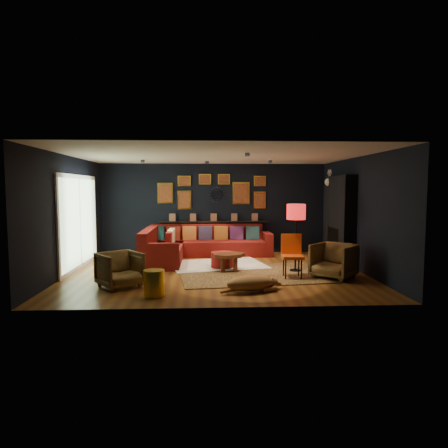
{
  "coord_description": "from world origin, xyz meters",
  "views": [
    {
      "loc": [
        -0.27,
        -8.9,
        1.87
      ],
      "look_at": [
        0.18,
        0.3,
        1.06
      ],
      "focal_mm": 32.0,
      "sensor_mm": 36.0,
      "label": 1
    }
  ],
  "objects_px": {
    "armchair_right": "(334,259)",
    "gold_stool": "(154,283)",
    "floor_lamp": "(296,215)",
    "dog": "(251,280)",
    "orange_chair": "(292,252)",
    "sectional": "(192,246)",
    "coffee_table": "(229,257)",
    "pouf": "(222,260)",
    "armchair_left": "(120,268)"
  },
  "relations": [
    {
      "from": "pouf",
      "to": "armchair_right",
      "type": "distance_m",
      "value": 2.57
    },
    {
      "from": "coffee_table",
      "to": "pouf",
      "type": "bearing_deg",
      "value": 107.11
    },
    {
      "from": "dog",
      "to": "coffee_table",
      "type": "bearing_deg",
      "value": 83.34
    },
    {
      "from": "gold_stool",
      "to": "coffee_table",
      "type": "bearing_deg",
      "value": 54.33
    },
    {
      "from": "armchair_right",
      "to": "floor_lamp",
      "type": "relative_size",
      "value": 0.53
    },
    {
      "from": "armchair_left",
      "to": "sectional",
      "type": "bearing_deg",
      "value": 30.88
    },
    {
      "from": "armchair_right",
      "to": "gold_stool",
      "type": "xyz_separation_m",
      "value": [
        -3.59,
        -1.23,
        -0.17
      ]
    },
    {
      "from": "sectional",
      "to": "gold_stool",
      "type": "relative_size",
      "value": 7.42
    },
    {
      "from": "sectional",
      "to": "gold_stool",
      "type": "bearing_deg",
      "value": -98.06
    },
    {
      "from": "gold_stool",
      "to": "orange_chair",
      "type": "distance_m",
      "value": 3.06
    },
    {
      "from": "pouf",
      "to": "orange_chair",
      "type": "xyz_separation_m",
      "value": [
        1.42,
        -1.05,
        0.33
      ]
    },
    {
      "from": "coffee_table",
      "to": "armchair_right",
      "type": "height_order",
      "value": "armchair_right"
    },
    {
      "from": "armchair_left",
      "to": "orange_chair",
      "type": "relative_size",
      "value": 0.81
    },
    {
      "from": "orange_chair",
      "to": "sectional",
      "type": "bearing_deg",
      "value": 135.21
    },
    {
      "from": "orange_chair",
      "to": "pouf",
      "type": "bearing_deg",
      "value": 147.15
    },
    {
      "from": "coffee_table",
      "to": "dog",
      "type": "height_order",
      "value": "coffee_table"
    },
    {
      "from": "sectional",
      "to": "floor_lamp",
      "type": "relative_size",
      "value": 2.22
    },
    {
      "from": "gold_stool",
      "to": "floor_lamp",
      "type": "relative_size",
      "value": 0.3
    },
    {
      "from": "armchair_right",
      "to": "gold_stool",
      "type": "distance_m",
      "value": 3.8
    },
    {
      "from": "armchair_left",
      "to": "gold_stool",
      "type": "bearing_deg",
      "value": -79.6
    },
    {
      "from": "armchair_left",
      "to": "gold_stool",
      "type": "xyz_separation_m",
      "value": [
        0.73,
        -0.66,
        -0.14
      ]
    },
    {
      "from": "pouf",
      "to": "gold_stool",
      "type": "xyz_separation_m",
      "value": [
        -1.31,
        -2.39,
        0.02
      ]
    },
    {
      "from": "pouf",
      "to": "armchair_right",
      "type": "relative_size",
      "value": 0.67
    },
    {
      "from": "coffee_table",
      "to": "pouf",
      "type": "distance_m",
      "value": 0.44
    },
    {
      "from": "armchair_left",
      "to": "floor_lamp",
      "type": "xyz_separation_m",
      "value": [
        3.67,
        1.29,
        0.91
      ]
    },
    {
      "from": "sectional",
      "to": "armchair_right",
      "type": "relative_size",
      "value": 4.22
    },
    {
      "from": "armchair_right",
      "to": "dog",
      "type": "xyz_separation_m",
      "value": [
        -1.87,
        -1.03,
        -0.19
      ]
    },
    {
      "from": "pouf",
      "to": "orange_chair",
      "type": "distance_m",
      "value": 1.8
    },
    {
      "from": "sectional",
      "to": "gold_stool",
      "type": "distance_m",
      "value": 3.85
    },
    {
      "from": "coffee_table",
      "to": "gold_stool",
      "type": "bearing_deg",
      "value": -125.67
    },
    {
      "from": "sectional",
      "to": "orange_chair",
      "type": "xyz_separation_m",
      "value": [
        2.19,
        -2.46,
        0.22
      ]
    },
    {
      "from": "coffee_table",
      "to": "gold_stool",
      "type": "distance_m",
      "value": 2.45
    },
    {
      "from": "sectional",
      "to": "gold_stool",
      "type": "xyz_separation_m",
      "value": [
        -0.54,
        -3.81,
        -0.09
      ]
    },
    {
      "from": "floor_lamp",
      "to": "orange_chair",
      "type": "bearing_deg",
      "value": -109.71
    },
    {
      "from": "armchair_right",
      "to": "orange_chair",
      "type": "distance_m",
      "value": 0.88
    },
    {
      "from": "sectional",
      "to": "coffee_table",
      "type": "height_order",
      "value": "sectional"
    },
    {
      "from": "armchair_right",
      "to": "orange_chair",
      "type": "relative_size",
      "value": 0.88
    },
    {
      "from": "coffee_table",
      "to": "floor_lamp",
      "type": "bearing_deg",
      "value": -1.65
    },
    {
      "from": "sectional",
      "to": "orange_chair",
      "type": "bearing_deg",
      "value": -48.37
    },
    {
      "from": "armchair_right",
      "to": "gold_stool",
      "type": "bearing_deg",
      "value": -118.17
    },
    {
      "from": "armchair_left",
      "to": "armchair_right",
      "type": "bearing_deg",
      "value": -29.76
    },
    {
      "from": "gold_stool",
      "to": "dog",
      "type": "distance_m",
      "value": 1.73
    },
    {
      "from": "floor_lamp",
      "to": "dog",
      "type": "height_order",
      "value": "floor_lamp"
    },
    {
      "from": "pouf",
      "to": "floor_lamp",
      "type": "height_order",
      "value": "floor_lamp"
    },
    {
      "from": "gold_stool",
      "to": "floor_lamp",
      "type": "xyz_separation_m",
      "value": [
        2.94,
        1.95,
        1.06
      ]
    },
    {
      "from": "coffee_table",
      "to": "armchair_left",
      "type": "bearing_deg",
      "value": -148.36
    },
    {
      "from": "coffee_table",
      "to": "armchair_left",
      "type": "relative_size",
      "value": 1.24
    },
    {
      "from": "coffee_table",
      "to": "orange_chair",
      "type": "distance_m",
      "value": 1.46
    },
    {
      "from": "coffee_table",
      "to": "pouf",
      "type": "xyz_separation_m",
      "value": [
        -0.12,
        0.4,
        -0.13
      ]
    },
    {
      "from": "coffee_table",
      "to": "armchair_right",
      "type": "distance_m",
      "value": 2.29
    }
  ]
}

